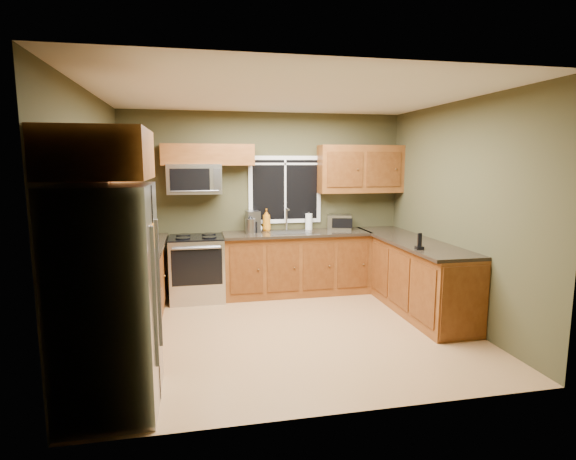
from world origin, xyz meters
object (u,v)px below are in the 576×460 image
object	(u,v)px
coffee_maker	(253,222)
kettle	(250,225)
microwave	(194,179)
cordless_phone	(419,244)
soap_bottle_a	(266,220)
refrigerator	(108,299)
toaster_oven	(339,222)
range	(197,268)
paper_towel_roll	(309,222)
soap_bottle_c	(258,227)

from	to	relation	value
coffee_maker	kettle	bearing A→B (deg)	-113.00
microwave	cordless_phone	size ratio (longest dim) A/B	3.84
coffee_maker	soap_bottle_a	world-z (taller)	soap_bottle_a
refrigerator	toaster_oven	world-z (taller)	refrigerator
range	coffee_maker	world-z (taller)	coffee_maker
toaster_oven	cordless_phone	distance (m)	1.79
paper_towel_roll	soap_bottle_a	size ratio (longest dim) A/B	0.82
microwave	soap_bottle_c	distance (m)	1.15
microwave	soap_bottle_c	size ratio (longest dim) A/B	4.72
coffee_maker	range	bearing A→B (deg)	-170.17
range	soap_bottle_a	xyz separation A→B (m)	(1.05, 0.23, 0.64)
coffee_maker	cordless_phone	bearing A→B (deg)	-44.34
soap_bottle_a	soap_bottle_c	world-z (taller)	soap_bottle_a
toaster_oven	microwave	bearing A→B (deg)	-179.71
kettle	soap_bottle_a	size ratio (longest dim) A/B	0.78
refrigerator	kettle	bearing A→B (deg)	62.28
kettle	paper_towel_roll	distance (m)	0.94
refrigerator	coffee_maker	size ratio (longest dim) A/B	5.77
paper_towel_roll	soap_bottle_a	world-z (taller)	soap_bottle_a
range	coffee_maker	size ratio (longest dim) A/B	3.00
microwave	toaster_oven	xyz separation A→B (m)	(2.17, 0.01, -0.68)
soap_bottle_a	refrigerator	bearing A→B (deg)	-120.05
kettle	soap_bottle_a	distance (m)	0.34
microwave	soap_bottle_a	world-z (taller)	microwave
toaster_oven	cordless_phone	xyz separation A→B (m)	(0.43, -1.73, -0.05)
range	coffee_maker	xyz separation A→B (m)	(0.83, 0.14, 0.62)
range	soap_bottle_c	world-z (taller)	soap_bottle_c
coffee_maker	cordless_phone	size ratio (longest dim) A/B	1.58
microwave	kettle	size ratio (longest dim) A/B	2.91
microwave	coffee_maker	distance (m)	1.05
range	toaster_oven	bearing A→B (deg)	3.88
refrigerator	microwave	distance (m)	3.10
refrigerator	cordless_phone	xyz separation A→B (m)	(3.29, 1.18, 0.10)
kettle	cordless_phone	xyz separation A→B (m)	(1.82, -1.61, -0.06)
soap_bottle_c	cordless_phone	world-z (taller)	cordless_phone
toaster_oven	soap_bottle_c	bearing A→B (deg)	-178.67
kettle	range	bearing A→B (deg)	-178.26
toaster_oven	cordless_phone	world-z (taller)	toaster_oven
coffee_maker	soap_bottle_c	world-z (taller)	coffee_maker
microwave	paper_towel_roll	size ratio (longest dim) A/B	2.78
refrigerator	cordless_phone	distance (m)	3.50
range	soap_bottle_a	bearing A→B (deg)	12.42
kettle	soap_bottle_a	xyz separation A→B (m)	(0.27, 0.21, 0.05)
range	cordless_phone	distance (m)	3.09
range	cordless_phone	bearing A→B (deg)	-31.39
coffee_maker	soap_bottle_a	distance (m)	0.23
microwave	soap_bottle_c	world-z (taller)	microwave
cordless_phone	coffee_maker	bearing A→B (deg)	135.66
toaster_oven	soap_bottle_c	size ratio (longest dim) A/B	2.63
microwave	coffee_maker	world-z (taller)	microwave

